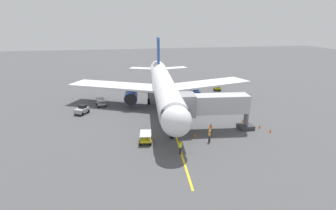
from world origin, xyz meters
The scene contains 15 objects.
ground_plane centered at (0.00, 0.00, 0.00)m, with size 220.00×220.00×0.00m, color #4C4C4F.
apron_lead_in_line centered at (0.33, 7.22, 0.01)m, with size 0.24×40.00×0.01m, color yellow.
airplane centered at (0.30, 0.94, 4.00)m, with size 34.61×40.35×11.50m.
jet_bridge centered at (-3.83, 12.73, 3.76)m, with size 11.51×4.00×5.40m.
ground_crew_marshaller centered at (-2.69, 16.86, 0.89)m, with size 0.34×0.45×1.71m.
ground_crew_wing_walker centered at (1.81, 19.47, 0.89)m, with size 0.46×0.46×1.71m.
ground_crew_loader centered at (-3.50, 14.98, 0.89)m, with size 0.46×0.45×1.71m.
baggage_cart_near_nose centered at (11.33, -2.59, 0.66)m, with size 1.93×2.80×1.27m.
baggage_cart_portside centered at (-14.04, -10.20, 0.66)m, with size 2.16×2.89×1.27m.
baggage_cart_starboard_side centered at (5.36, 15.27, 0.66)m, with size 1.89×2.78×1.27m.
tug_rear_apron centered at (14.34, 1.58, 0.70)m, with size 2.50×2.75×1.50m.
safety_cone_nose_left centered at (-11.55, 13.58, 0.28)m, with size 0.32×0.32×0.55m, color #F2590F.
safety_cone_nose_right centered at (-10.22, 10.74, 0.28)m, with size 0.32×0.32×0.55m, color #F2590F.
safety_cone_wing_port centered at (-12.20, 15.36, 0.28)m, with size 0.32×0.32×0.55m, color #F2590F.
safety_cone_wing_starboard centered at (-1.46, 14.62, 0.28)m, with size 0.32×0.32×0.55m, color #F2590F.
Camera 1 is at (9.33, 49.33, 15.15)m, focal length 30.75 mm.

